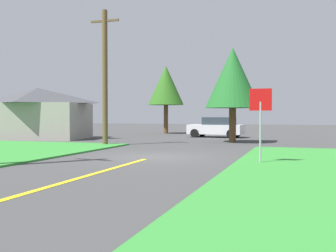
% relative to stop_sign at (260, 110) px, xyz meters
% --- Properties ---
extents(ground_plane, '(120.00, 120.00, 0.00)m').
position_rel_stop_sign_xyz_m(ground_plane, '(-4.62, 1.22, -1.98)').
color(ground_plane, '#3D3D3D').
extents(lane_stripe_center, '(0.20, 14.00, 0.01)m').
position_rel_stop_sign_xyz_m(lane_stripe_center, '(-4.62, -6.78, -1.97)').
color(lane_stripe_center, yellow).
rests_on(lane_stripe_center, ground).
extents(stop_sign, '(0.81, 0.07, 2.78)m').
position_rel_stop_sign_xyz_m(stop_sign, '(0.00, 0.00, 0.00)').
color(stop_sign, '#9EA0A8').
rests_on(stop_sign, ground).
extents(car_approaching_junction, '(4.53, 2.41, 1.62)m').
position_rel_stop_sign_xyz_m(car_approaching_junction, '(-4.99, 17.05, -1.17)').
color(car_approaching_junction, silver).
rests_on(car_approaching_junction, ground).
extents(utility_pole_mid, '(1.80, 0.32, 7.98)m').
position_rel_stop_sign_xyz_m(utility_pole_mid, '(-9.61, 6.52, 2.12)').
color(utility_pole_mid, brown).
rests_on(utility_pole_mid, ground).
extents(oak_tree_left, '(3.42, 3.42, 6.52)m').
position_rel_stop_sign_xyz_m(oak_tree_left, '(-10.89, 21.85, 2.63)').
color(oak_tree_left, brown).
rests_on(oak_tree_left, ground).
extents(pine_tree_center, '(3.59, 3.59, 6.21)m').
position_rel_stop_sign_xyz_m(pine_tree_center, '(-2.83, 11.40, 2.24)').
color(pine_tree_center, brown).
rests_on(pine_tree_center, ground).
extents(barn, '(7.80, 6.30, 3.85)m').
position_rel_stop_sign_xyz_m(barn, '(-17.54, 11.01, -0.05)').
color(barn, gray).
rests_on(barn, ground).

